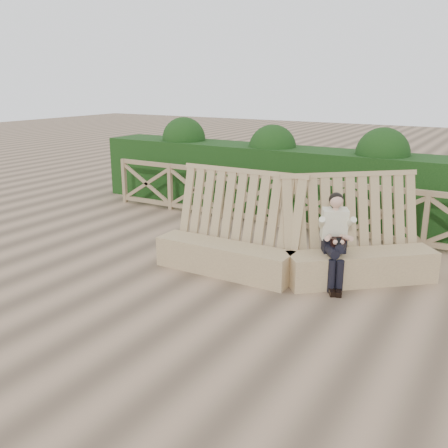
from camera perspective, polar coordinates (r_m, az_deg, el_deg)
The scene contains 5 objects.
ground at distance 7.35m, azimuth -0.18°, elevation -7.74°, with size 60.00×60.00×0.00m, color brown.
bench at distance 7.87m, azimuth 7.72°, elevation -3.06°, with size 4.15×2.14×1.62m.
woman at distance 7.56m, azimuth 12.58°, elevation -1.29°, with size 0.61×0.84×1.39m.
guardrail at distance 10.18m, azimuth 10.10°, elevation 2.10°, with size 10.10×0.09×1.10m.
hedge at distance 11.24m, azimuth 12.38°, elevation 4.32°, with size 12.00×1.20×1.50m, color black.
Camera 1 is at (3.49, -5.75, 2.97)m, focal length 40.00 mm.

